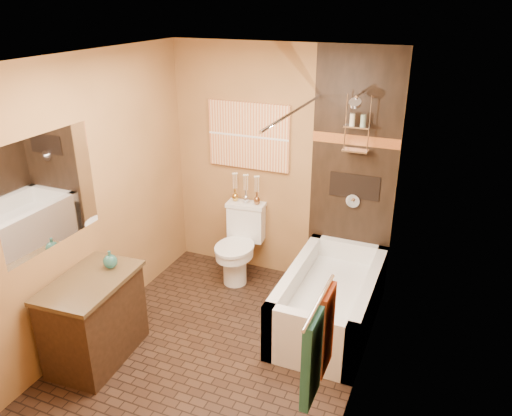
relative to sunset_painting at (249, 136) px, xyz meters
The scene contains 23 objects.
floor 2.17m from the sunset_painting, 76.98° to the right, with size 3.00×3.00×0.00m, color black.
wall_left 1.73m from the sunset_painting, 120.21° to the right, with size 0.02×3.00×2.50m, color #AA7541.
wall_right 2.15m from the sunset_painting, 43.74° to the right, with size 0.02×3.00×2.50m, color #AA7541.
wall_back 0.45m from the sunset_painting, ahead, with size 2.40×0.02×2.50m, color #AA7541.
wall_front 3.01m from the sunset_painting, 83.46° to the right, with size 2.40×0.02×2.50m, color #AA7541.
ceiling 1.79m from the sunset_painting, 76.98° to the right, with size 3.00×3.00×0.00m, color silver.
alcove_tile_back 1.16m from the sunset_painting, ahead, with size 0.85×0.01×2.50m, color black.
alcove_tile_right 1.72m from the sunset_painting, 25.37° to the right, with size 0.01×1.50×2.50m, color black.
mosaic_band_back 1.12m from the sunset_painting, ahead, with size 0.85×0.01×0.10m, color #953C1B.
mosaic_band_right 1.68m from the sunset_painting, 25.51° to the right, with size 0.01×1.50×0.10m, color #953C1B.
alcove_niche 1.21m from the sunset_painting, ahead, with size 0.50×0.01×0.25m, color black.
shower_fixtures 1.15m from the sunset_painting, ahead, with size 0.24×0.33×1.16m.
curtain_rod 1.14m from the sunset_painting, 44.37° to the right, with size 0.03×0.03×1.55m, color silver.
towel_bar 2.93m from the sunset_painting, 59.44° to the right, with size 0.02×0.02×0.55m, color silver.
towel_teal 3.07m from the sunset_painting, 60.52° to the right, with size 0.05×0.22×0.52m, color #1B585C.
towel_rust 2.85m from the sunset_painting, 57.92° to the right, with size 0.05×0.22×0.52m, color maroon.
sunset_painting is the anchor object (origin of this frame).
vanity_mirror 2.13m from the sunset_painting, 113.45° to the right, with size 0.01×1.00×0.90m, color white.
bathtub 1.90m from the sunset_painting, 32.43° to the right, with size 0.80×1.50×0.55m.
toilet 1.17m from the sunset_painting, 90.00° to the right, with size 0.43×0.63×0.82m.
vanity 2.35m from the sunset_painting, 106.64° to the right, with size 0.59×0.90×0.77m.
teal_bottle 1.94m from the sunset_painting, 107.22° to the right, with size 0.12×0.12×0.19m, color #22675E, non-canonical shape.
bud_vases 0.56m from the sunset_painting, 90.00° to the right, with size 0.32×0.07×0.32m.
Camera 1 is at (1.69, -3.18, 2.90)m, focal length 35.00 mm.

